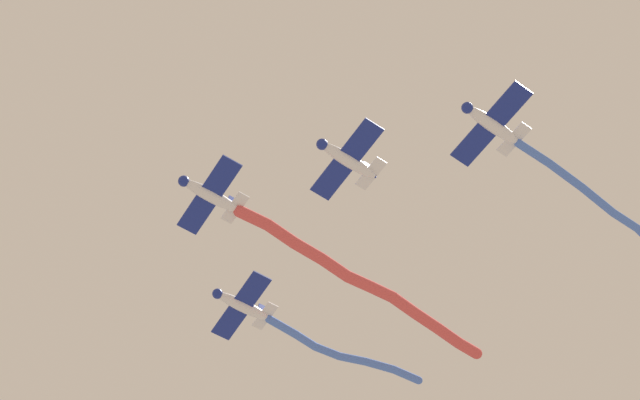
{
  "coord_description": "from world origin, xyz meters",
  "views": [
    {
      "loc": [
        7.59,
        40.47,
        2.45
      ],
      "look_at": [
        -5.48,
        7.75,
        62.48
      ],
      "focal_mm": 52.55,
      "sensor_mm": 36.0,
      "label": 1
    }
  ],
  "objects_px": {
    "airplane_right_wing": "(242,305)",
    "airplane_slot": "(491,124)",
    "airplane_left_wing": "(347,159)",
    "airplane_lead": "(210,195)"
  },
  "relations": [
    {
      "from": "airplane_right_wing",
      "to": "airplane_slot",
      "type": "distance_m",
      "value": 24.63
    },
    {
      "from": "airplane_right_wing",
      "to": "airplane_slot",
      "type": "xyz_separation_m",
      "value": [
        -11.02,
        22.02,
        -0.6
      ]
    },
    {
      "from": "airplane_left_wing",
      "to": "airplane_slot",
      "type": "bearing_deg",
      "value": 129.37
    },
    {
      "from": "airplane_left_wing",
      "to": "airplane_slot",
      "type": "relative_size",
      "value": 1.0
    },
    {
      "from": "airplane_left_wing",
      "to": "airplane_slot",
      "type": "xyz_separation_m",
      "value": [
        -8.32,
        6.53,
        -0.3
      ]
    },
    {
      "from": "airplane_left_wing",
      "to": "airplane_right_wing",
      "type": "bearing_deg",
      "value": -92.61
    },
    {
      "from": "airplane_lead",
      "to": "airplane_right_wing",
      "type": "bearing_deg",
      "value": -132.93
    },
    {
      "from": "airplane_left_wing",
      "to": "airplane_slot",
      "type": "height_order",
      "value": "airplane_left_wing"
    },
    {
      "from": "airplane_slot",
      "to": "airplane_left_wing",
      "type": "bearing_deg",
      "value": -51.79
    },
    {
      "from": "airplane_lead",
      "to": "airplane_left_wing",
      "type": "height_order",
      "value": "same"
    }
  ]
}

